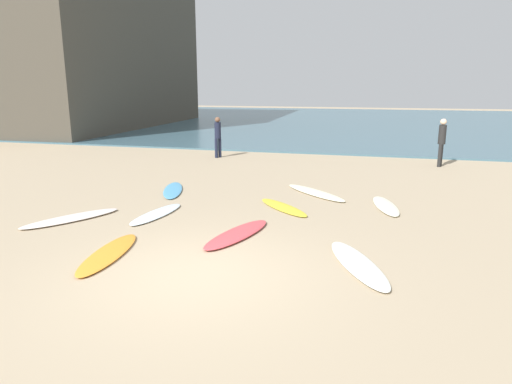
{
  "coord_description": "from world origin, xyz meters",
  "views": [
    {
      "loc": [
        2.86,
        -6.61,
        3.14
      ],
      "look_at": [
        -0.26,
        4.91,
        0.3
      ],
      "focal_mm": 31.69,
      "sensor_mm": 36.0,
      "label": 1
    }
  ],
  "objects_px": {
    "surfboard_6": "(358,264)",
    "beachgoer_mid": "(218,135)",
    "beachgoer_near": "(442,140)",
    "surfboard_1": "(237,234)",
    "surfboard_5": "(173,190)",
    "surfboard_8": "(386,206)",
    "surfboard_3": "(283,207)",
    "surfboard_2": "(157,214)",
    "surfboard_0": "(315,193)",
    "surfboard_4": "(109,253)",
    "surfboard_7": "(71,218)"
  },
  "relations": [
    {
      "from": "surfboard_6",
      "to": "beachgoer_mid",
      "type": "bearing_deg",
      "value": 96.39
    },
    {
      "from": "surfboard_6",
      "to": "beachgoer_near",
      "type": "distance_m",
      "value": 11.48
    },
    {
      "from": "surfboard_1",
      "to": "surfboard_5",
      "type": "relative_size",
      "value": 1.02
    },
    {
      "from": "beachgoer_near",
      "to": "surfboard_6",
      "type": "bearing_deg",
      "value": 4.26
    },
    {
      "from": "beachgoer_mid",
      "to": "surfboard_6",
      "type": "bearing_deg",
      "value": -118.8
    },
    {
      "from": "surfboard_5",
      "to": "beachgoer_mid",
      "type": "relative_size",
      "value": 1.26
    },
    {
      "from": "surfboard_6",
      "to": "surfboard_8",
      "type": "xyz_separation_m",
      "value": [
        0.51,
        4.25,
        -0.0
      ]
    },
    {
      "from": "surfboard_3",
      "to": "surfboard_8",
      "type": "distance_m",
      "value": 2.71
    },
    {
      "from": "surfboard_2",
      "to": "surfboard_6",
      "type": "height_order",
      "value": "surfboard_6"
    },
    {
      "from": "surfboard_2",
      "to": "surfboard_1",
      "type": "bearing_deg",
      "value": -15.62
    },
    {
      "from": "surfboard_8",
      "to": "surfboard_0",
      "type": "bearing_deg",
      "value": 141.17
    },
    {
      "from": "surfboard_4",
      "to": "surfboard_3",
      "type": "bearing_deg",
      "value": -129.32
    },
    {
      "from": "surfboard_1",
      "to": "surfboard_0",
      "type": "bearing_deg",
      "value": 90.87
    },
    {
      "from": "surfboard_0",
      "to": "surfboard_6",
      "type": "distance_m",
      "value": 5.45
    },
    {
      "from": "surfboard_5",
      "to": "surfboard_4",
      "type": "bearing_deg",
      "value": 81.2
    },
    {
      "from": "surfboard_5",
      "to": "surfboard_0",
      "type": "bearing_deg",
      "value": 169.54
    },
    {
      "from": "surfboard_0",
      "to": "beachgoer_near",
      "type": "relative_size",
      "value": 1.37
    },
    {
      "from": "surfboard_8",
      "to": "beachgoer_near",
      "type": "distance_m",
      "value": 7.27
    },
    {
      "from": "surfboard_7",
      "to": "surfboard_0",
      "type": "bearing_deg",
      "value": 67.96
    },
    {
      "from": "surfboard_2",
      "to": "surfboard_6",
      "type": "relative_size",
      "value": 0.89
    },
    {
      "from": "beachgoer_mid",
      "to": "surfboard_1",
      "type": "bearing_deg",
      "value": -127.77
    },
    {
      "from": "surfboard_2",
      "to": "beachgoer_mid",
      "type": "relative_size",
      "value": 1.16
    },
    {
      "from": "surfboard_3",
      "to": "beachgoer_near",
      "type": "xyz_separation_m",
      "value": [
        4.68,
        7.72,
        1.02
      ]
    },
    {
      "from": "surfboard_1",
      "to": "surfboard_8",
      "type": "bearing_deg",
      "value": 61.66
    },
    {
      "from": "surfboard_7",
      "to": "surfboard_1",
      "type": "bearing_deg",
      "value": 28.55
    },
    {
      "from": "surfboard_3",
      "to": "surfboard_8",
      "type": "relative_size",
      "value": 1.01
    },
    {
      "from": "surfboard_3",
      "to": "surfboard_7",
      "type": "relative_size",
      "value": 0.86
    },
    {
      "from": "surfboard_7",
      "to": "surfboard_6",
      "type": "bearing_deg",
      "value": 20.44
    },
    {
      "from": "surfboard_3",
      "to": "surfboard_6",
      "type": "relative_size",
      "value": 0.88
    },
    {
      "from": "surfboard_1",
      "to": "surfboard_4",
      "type": "distance_m",
      "value": 2.64
    },
    {
      "from": "surfboard_3",
      "to": "surfboard_1",
      "type": "bearing_deg",
      "value": -145.54
    },
    {
      "from": "surfboard_4",
      "to": "surfboard_7",
      "type": "distance_m",
      "value": 2.81
    },
    {
      "from": "surfboard_4",
      "to": "surfboard_7",
      "type": "height_order",
      "value": "surfboard_7"
    },
    {
      "from": "beachgoer_mid",
      "to": "surfboard_0",
      "type": "bearing_deg",
      "value": -108.08
    },
    {
      "from": "surfboard_1",
      "to": "beachgoer_near",
      "type": "distance_m",
      "value": 11.41
    },
    {
      "from": "surfboard_5",
      "to": "beachgoer_mid",
      "type": "height_order",
      "value": "beachgoer_mid"
    },
    {
      "from": "surfboard_7",
      "to": "beachgoer_mid",
      "type": "bearing_deg",
      "value": 118.76
    },
    {
      "from": "surfboard_5",
      "to": "beachgoer_mid",
      "type": "xyz_separation_m",
      "value": [
        -0.89,
        6.52,
        0.96
      ]
    },
    {
      "from": "surfboard_4",
      "to": "surfboard_8",
      "type": "bearing_deg",
      "value": -143.71
    },
    {
      "from": "surfboard_0",
      "to": "surfboard_3",
      "type": "relative_size",
      "value": 1.25
    },
    {
      "from": "surfboard_4",
      "to": "surfboard_6",
      "type": "bearing_deg",
      "value": -179.23
    },
    {
      "from": "surfboard_0",
      "to": "surfboard_8",
      "type": "xyz_separation_m",
      "value": [
        1.99,
        -1.0,
        -0.0
      ]
    },
    {
      "from": "surfboard_1",
      "to": "beachgoer_near",
      "type": "bearing_deg",
      "value": 78.11
    },
    {
      "from": "surfboard_2",
      "to": "surfboard_3",
      "type": "relative_size",
      "value": 1.01
    },
    {
      "from": "surfboard_1",
      "to": "surfboard_2",
      "type": "xyz_separation_m",
      "value": [
        -2.4,
        0.97,
        -0.01
      ]
    },
    {
      "from": "surfboard_5",
      "to": "beachgoer_near",
      "type": "height_order",
      "value": "beachgoer_near"
    },
    {
      "from": "surfboard_7",
      "to": "beachgoer_near",
      "type": "relative_size",
      "value": 1.27
    },
    {
      "from": "surfboard_5",
      "to": "surfboard_8",
      "type": "bearing_deg",
      "value": 157.02
    },
    {
      "from": "surfboard_1",
      "to": "surfboard_6",
      "type": "distance_m",
      "value": 2.75
    },
    {
      "from": "surfboard_3",
      "to": "surfboard_4",
      "type": "distance_m",
      "value": 4.82
    }
  ]
}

